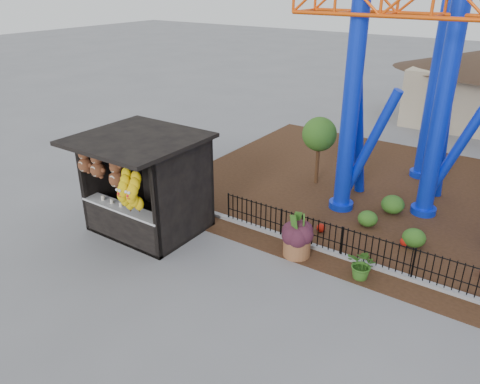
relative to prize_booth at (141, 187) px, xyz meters
The scene contains 9 objects.
ground 3.48m from the prize_booth, 16.70° to the right, with size 120.00×120.00×0.00m, color slate.
mulch_bed 10.08m from the prize_booth, 45.45° to the left, with size 18.00×12.00×0.02m, color #331E11.
curb 7.45m from the prize_booth, 16.74° to the left, with size 18.00×0.18×0.12m, color gray.
prize_booth is the anchor object (origin of this frame).
picket_fence 8.23m from the prize_booth, 14.92° to the left, with size 12.20×0.06×1.00m, color black, non-canonical shape.
terracotta_planter 5.06m from the prize_booth, 17.57° to the left, with size 0.79×0.79×0.61m, color brown.
planter_foliage 4.94m from the prize_booth, 17.57° to the left, with size 0.70×0.70×0.64m, color #371622.
potted_plant 6.91m from the prize_booth, 12.27° to the left, with size 0.79×0.68×0.87m, color #225B1B.
landscaping 9.13m from the prize_booth, 31.73° to the left, with size 8.19×3.47×0.62m.
Camera 1 is at (6.92, -8.13, 7.39)m, focal length 35.00 mm.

